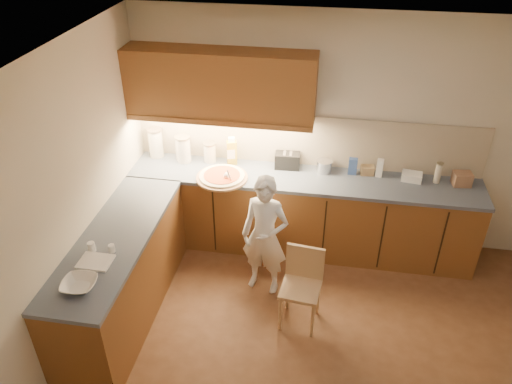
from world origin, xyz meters
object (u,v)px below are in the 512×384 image
toaster (287,160)px  oil_jug (232,152)px  pizza_on_board (222,177)px  child (265,236)px  wooden_chair (302,281)px

toaster → oil_jug: bearing=178.8°
pizza_on_board → toaster: (0.65, 0.36, 0.06)m
child → toaster: size_ratio=4.71×
child → toaster: 0.99m
pizza_on_board → wooden_chair: pizza_on_board is taller
pizza_on_board → oil_jug: oil_jug is taller
wooden_chair → child: bearing=144.1°
pizza_on_board → child: child is taller
wooden_chair → oil_jug: 1.68m
pizza_on_board → oil_jug: 0.36m
wooden_chair → oil_jug: oil_jug is taller
child → toaster: (0.10, 0.92, 0.35)m
pizza_on_board → wooden_chair: bearing=-44.2°
child → oil_jug: size_ratio=4.03×
toaster → child: bearing=-99.2°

